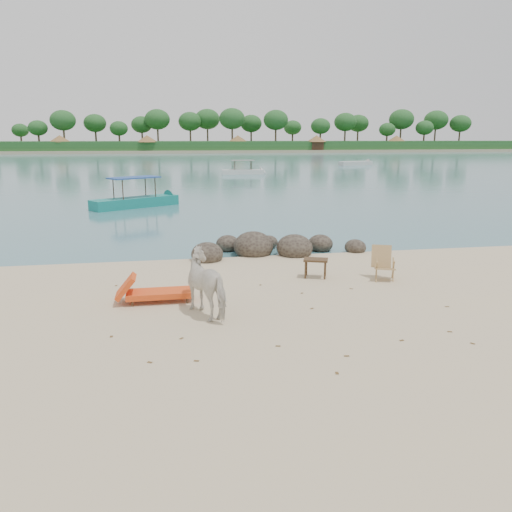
{
  "coord_description": "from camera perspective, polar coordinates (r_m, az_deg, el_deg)",
  "views": [
    {
      "loc": [
        -2.67,
        -10.57,
        4.03
      ],
      "look_at": [
        -0.44,
        2.0,
        1.0
      ],
      "focal_mm": 35.0,
      "sensor_mm": 36.0,
      "label": 1
    }
  ],
  "objects": [
    {
      "name": "side_table",
      "position": [
        14.7,
        6.82,
        -1.52
      ],
      "size": [
        0.8,
        0.66,
        0.56
      ],
      "primitive_type": null,
      "rotation": [
        0.0,
        0.0,
        -0.35
      ],
      "color": "#382316",
      "rests_on": "ground"
    },
    {
      "name": "far_scenery",
      "position": [
        147.29,
        -9.24,
        12.85
      ],
      "size": [
        420.0,
        18.0,
        9.5
      ],
      "color": "#1E4C1E",
      "rests_on": "ground"
    },
    {
      "name": "boat_mid",
      "position": [
        57.81,
        -1.52,
        10.65
      ],
      "size": [
        5.35,
        1.39,
        2.6
      ],
      "primitive_type": null,
      "rotation": [
        0.0,
        0.0,
        -0.04
      ],
      "color": "silver",
      "rests_on": "water"
    },
    {
      "name": "boulders",
      "position": [
        17.75,
        1.32,
        0.91
      ],
      "size": [
        6.32,
        2.87,
        1.06
      ],
      "rotation": [
        0.0,
        0.0,
        0.37
      ],
      "color": "black",
      "rests_on": "ground"
    },
    {
      "name": "boat_near",
      "position": [
        30.9,
        -13.75,
        8.22
      ],
      "size": [
        5.8,
        4.35,
        2.93
      ],
      "primitive_type": null,
      "rotation": [
        0.0,
        0.0,
        0.56
      ],
      "color": "#127770",
      "rests_on": "water"
    },
    {
      "name": "lounge_chair",
      "position": [
        12.72,
        -10.95,
        -3.92
      ],
      "size": [
        2.04,
        0.72,
        0.61
      ],
      "primitive_type": null,
      "rotation": [
        0.0,
        0.0,
        0.0
      ],
      "color": "#EE591C",
      "rests_on": "ground"
    },
    {
      "name": "deck_chair",
      "position": [
        14.77,
        14.54,
        -0.98
      ],
      "size": [
        0.82,
        0.85,
        0.97
      ],
      "primitive_type": null,
      "rotation": [
        0.0,
        0.0,
        -0.37
      ],
      "color": "#A37B51",
      "rests_on": "ground"
    },
    {
      "name": "dead_leaves",
      "position": [
        11.13,
        4.37,
        -7.89
      ],
      "size": [
        8.21,
        6.25,
        0.0
      ],
      "color": "brown",
      "rests_on": "ground"
    },
    {
      "name": "cow",
      "position": [
        11.57,
        -5.26,
        -3.2
      ],
      "size": [
        1.52,
        1.94,
        1.49
      ],
      "primitive_type": "imported",
      "rotation": [
        0.0,
        0.0,
        3.62
      ],
      "color": "white",
      "rests_on": "ground"
    },
    {
      "name": "water",
      "position": [
        100.68,
        -8.68,
        10.92
      ],
      "size": [
        400.0,
        400.0,
        0.0
      ],
      "primitive_type": "plane",
      "color": "#3B6B76",
      "rests_on": "ground"
    },
    {
      "name": "far_shore",
      "position": [
        180.63,
        -9.41,
        11.91
      ],
      "size": [
        420.0,
        90.0,
        1.4
      ],
      "primitive_type": "cube",
      "color": "tan",
      "rests_on": "ground"
    },
    {
      "name": "boat_far",
      "position": [
        78.73,
        11.31,
        10.43
      ],
      "size": [
        6.23,
        3.04,
        0.71
      ],
      "primitive_type": null,
      "rotation": [
        0.0,
        0.0,
        0.29
      ],
      "color": "#BCBCB7",
      "rests_on": "water"
    }
  ]
}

